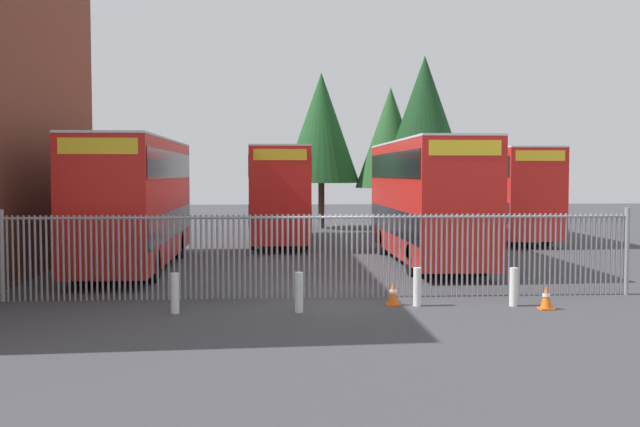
{
  "coord_description": "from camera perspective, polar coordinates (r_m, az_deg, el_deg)",
  "views": [
    {
      "loc": [
        -1.51,
        -19.37,
        3.28
      ],
      "look_at": [
        0.0,
        4.0,
        2.0
      ],
      "focal_mm": 41.91,
      "sensor_mm": 36.0,
      "label": 1
    }
  ],
  "objects": [
    {
      "name": "double_decker_bus_near_gate",
      "position": [
        26.21,
        -13.92,
        1.16
      ],
      "size": [
        2.54,
        10.81,
        4.42
      ],
      "color": "red",
      "rests_on": "ground"
    },
    {
      "name": "tree_tall_back",
      "position": [
        42.6,
        7.98,
        6.76
      ],
      "size": [
        5.36,
        5.36,
        9.83
      ],
      "color": "#4C3823",
      "rests_on": "ground"
    },
    {
      "name": "double_decker_bus_behind_fence_right",
      "position": [
        37.94,
        13.63,
        1.75
      ],
      "size": [
        2.54,
        10.81,
        4.42
      ],
      "color": "red",
      "rests_on": "ground"
    },
    {
      "name": "bollard_center_front",
      "position": [
        17.61,
        -1.62,
        -6.04
      ],
      "size": [
        0.2,
        0.2,
        0.95
      ],
      "primitive_type": "cylinder",
      "color": "silver",
      "rests_on": "ground"
    },
    {
      "name": "tree_short_side",
      "position": [
        43.88,
        5.4,
        5.78
      ],
      "size": [
        4.09,
        4.09,
        8.26
      ],
      "color": "#4C3823",
      "rests_on": "ground"
    },
    {
      "name": "bollard_near_left",
      "position": [
        17.81,
        -11.02,
        -5.99
      ],
      "size": [
        0.2,
        0.2,
        0.95
      ],
      "primitive_type": "cylinder",
      "color": "silver",
      "rests_on": "ground"
    },
    {
      "name": "tree_mid_row",
      "position": [
        44.01,
        0.1,
        6.55
      ],
      "size": [
        4.51,
        4.51,
        9.14
      ],
      "color": "#4C3823",
      "rests_on": "ground"
    },
    {
      "name": "traffic_cone_by_gate",
      "position": [
        18.66,
        5.59,
        -6.11
      ],
      "size": [
        0.34,
        0.34,
        0.59
      ],
      "color": "orange",
      "rests_on": "ground"
    },
    {
      "name": "ground_plane",
      "position": [
        27.6,
        -0.54,
        -3.7
      ],
      "size": [
        100.0,
        100.0,
        0.0
      ],
      "primitive_type": "plane",
      "color": "#3D3D42"
    },
    {
      "name": "double_decker_bus_behind_fence_left",
      "position": [
        27.22,
        8.11,
        1.29
      ],
      "size": [
        2.54,
        10.81,
        4.42
      ],
      "color": "red",
      "rests_on": "ground"
    },
    {
      "name": "double_decker_bus_far_back",
      "position": [
        35.1,
        -3.16,
        1.73
      ],
      "size": [
        2.54,
        10.81,
        4.42
      ],
      "color": "red",
      "rests_on": "ground"
    },
    {
      "name": "bollard_near_right",
      "position": [
        18.59,
        7.44,
        -5.58
      ],
      "size": [
        0.2,
        0.2,
        0.95
      ],
      "primitive_type": "cylinder",
      "color": "silver",
      "rests_on": "ground"
    },
    {
      "name": "palisade_fence",
      "position": [
        19.53,
        0.2,
        -3.05
      ],
      "size": [
        16.52,
        0.14,
        2.35
      ],
      "color": "gray",
      "rests_on": "ground"
    },
    {
      "name": "bollard_far_right",
      "position": [
        19.03,
        14.56,
        -5.45
      ],
      "size": [
        0.2,
        0.2,
        0.95
      ],
      "primitive_type": "cylinder",
      "color": "silver",
      "rests_on": "ground"
    },
    {
      "name": "traffic_cone_mid_forecourt",
      "position": [
        18.81,
        16.89,
        -6.16
      ],
      "size": [
        0.34,
        0.34,
        0.59
      ],
      "color": "orange",
      "rests_on": "ground"
    }
  ]
}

